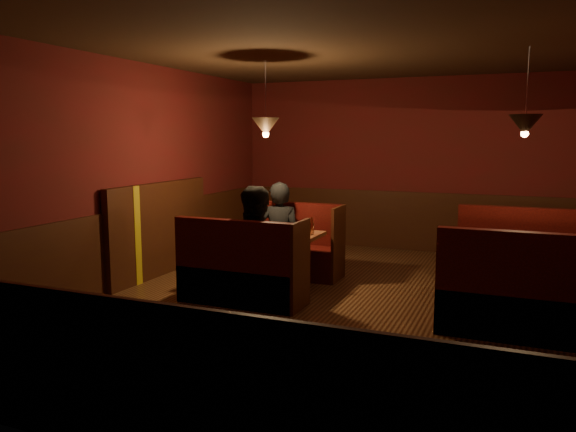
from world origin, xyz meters
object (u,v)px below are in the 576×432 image
at_px(main_bench_far, 291,252).
at_px(diner_a, 279,217).
at_px(second_bench_near, 518,304).
at_px(main_table, 267,245).
at_px(second_bench_far, 519,268).
at_px(diner_b, 259,230).
at_px(second_table, 517,263).
at_px(main_bench_near, 241,277).

distance_m(main_bench_far, diner_a, 0.54).
relative_size(main_bench_far, second_bench_near, 0.99).
distance_m(main_table, second_bench_far, 3.12).
height_order(main_table, diner_b, diner_b).
bearing_deg(main_bench_far, second_bench_near, -26.56).
bearing_deg(diner_a, second_bench_near, 142.32).
bearing_deg(second_bench_far, second_table, -92.20).
distance_m(main_bench_near, diner_b, 0.59).
relative_size(main_bench_far, second_table, 1.10).
distance_m(main_bench_near, second_table, 3.06).
bearing_deg(second_table, second_bench_far, 87.80).
xyz_separation_m(main_bench_near, diner_a, (-0.14, 1.42, 0.51)).
height_order(main_table, second_table, main_table).
bearing_deg(main_table, second_bench_near, -13.56).
bearing_deg(main_table, diner_a, 100.43).
xyz_separation_m(second_bench_far, second_bench_near, (0.00, -1.61, 0.00)).
relative_size(second_table, second_bench_near, 0.90).
bearing_deg(second_bench_near, main_bench_near, -179.10).
distance_m(main_bench_far, main_bench_near, 1.53).
relative_size(main_table, second_bench_far, 0.90).
relative_size(main_bench_far, main_bench_near, 1.00).
bearing_deg(main_bench_far, second_bench_far, 2.57).
height_order(main_bench_far, diner_a, diner_a).
bearing_deg(diner_b, second_bench_far, 3.43).
distance_m(second_bench_near, diner_b, 2.87).
distance_m(second_table, diner_b, 2.88).
relative_size(main_bench_near, diner_b, 0.86).
height_order(second_table, diner_a, diner_a).
relative_size(main_bench_near, second_bench_far, 0.99).
relative_size(main_bench_far, diner_a, 0.89).
height_order(diner_a, diner_b, diner_b).
xyz_separation_m(main_bench_far, second_bench_near, (2.96, -1.48, 0.02)).
bearing_deg(diner_b, main_bench_near, -149.57).
height_order(second_bench_far, second_bench_near, same).
bearing_deg(second_bench_near, main_bench_far, 153.44).
bearing_deg(second_bench_far, diner_a, -175.64).
distance_m(main_table, diner_a, 0.73).
xyz_separation_m(second_table, diner_a, (-3.07, 0.57, 0.27)).
height_order(main_table, second_bench_far, second_bench_far).
bearing_deg(diner_a, main_bench_far, -156.64).
distance_m(main_table, second_bench_near, 3.07).
bearing_deg(main_bench_near, second_bench_far, 29.27).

